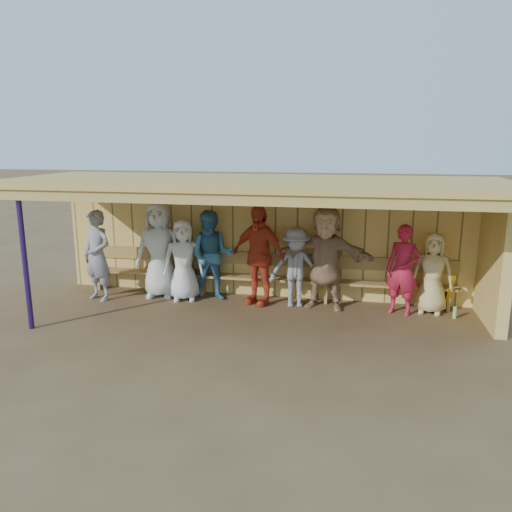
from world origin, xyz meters
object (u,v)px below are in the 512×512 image
at_px(player_g, 403,270).
at_px(bench, 263,273).
at_px(player_b, 159,250).
at_px(player_c, 212,256).
at_px(player_d, 258,255).
at_px(player_extra, 183,260).
at_px(player_h, 432,273).
at_px(player_a, 97,256).
at_px(player_f, 325,258).
at_px(player_e, 296,267).

distance_m(player_g, bench, 2.76).
relative_size(player_b, player_c, 1.09).
bearing_deg(player_d, player_extra, -156.49).
bearing_deg(player_b, player_h, -3.50).
height_order(player_a, player_extra, player_a).
relative_size(player_f, player_extra, 1.21).
relative_size(player_c, player_g, 1.08).
height_order(player_f, bench, player_f).
height_order(player_c, bench, player_c).
xyz_separation_m(player_f, player_h, (1.97, 0.09, -0.23)).
bearing_deg(player_d, player_e, 20.54).
relative_size(player_b, player_e, 1.28).
bearing_deg(player_h, player_c, -168.87).
bearing_deg(player_a, player_d, 26.03).
bearing_deg(player_c, player_extra, -170.72).
bearing_deg(bench, player_h, -5.37).
xyz_separation_m(player_d, player_h, (3.28, 0.09, -0.22)).
relative_size(player_b, player_h, 1.29).
bearing_deg(player_a, player_e, 24.62).
bearing_deg(player_e, player_f, -9.39).
bearing_deg(player_extra, bench, 0.44).
bearing_deg(player_c, player_d, -10.69).
distance_m(player_d, player_e, 0.77).
bearing_deg(player_g, player_d, -160.12).
relative_size(player_h, player_extra, 0.93).
bearing_deg(bench, player_b, -170.88).
xyz_separation_m(player_a, player_g, (5.94, 0.30, -0.07)).
bearing_deg(bench, player_d, -94.52).
relative_size(player_a, player_extra, 1.11).
xyz_separation_m(player_h, player_extra, (-4.80, -0.15, 0.06)).
height_order(player_c, player_e, player_c).
height_order(player_b, player_e, player_b).
height_order(player_g, bench, player_g).
bearing_deg(player_extra, player_g, -16.19).
height_order(player_e, player_h, player_e).
xyz_separation_m(player_f, bench, (-1.27, 0.39, -0.47)).
distance_m(player_f, bench, 1.41).
bearing_deg(player_f, player_extra, -171.77).
relative_size(player_e, bench, 0.20).
bearing_deg(player_b, player_f, -4.78).
relative_size(player_e, player_h, 1.01).
relative_size(player_c, player_f, 0.92).
distance_m(player_extra, bench, 1.64).
distance_m(player_c, player_extra, 0.58).
height_order(player_b, player_f, player_f).
bearing_deg(player_f, player_h, 9.57).
height_order(player_c, player_g, player_c).
bearing_deg(player_f, player_g, 3.43).
bearing_deg(player_h, player_d, -167.35).
height_order(player_f, player_h, player_f).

